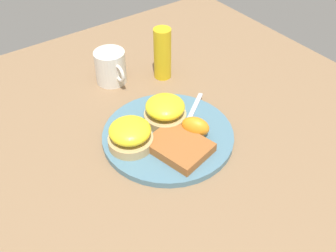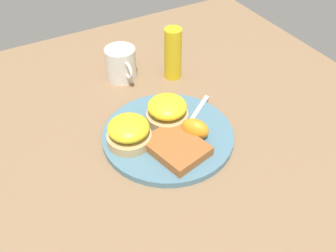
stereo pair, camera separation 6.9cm
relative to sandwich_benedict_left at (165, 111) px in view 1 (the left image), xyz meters
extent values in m
plane|color=#846647|center=(0.04, -0.02, -0.04)|extent=(1.10, 1.10, 0.00)
cylinder|color=slate|center=(0.04, -0.02, -0.04)|extent=(0.28, 0.28, 0.01)
cylinder|color=tan|center=(0.00, 0.00, -0.02)|extent=(0.09, 0.09, 0.02)
ellipsoid|color=yellow|center=(0.00, 0.00, 0.01)|extent=(0.09, 0.09, 0.04)
cylinder|color=tan|center=(0.02, -0.10, -0.02)|extent=(0.09, 0.09, 0.02)
ellipsoid|color=yellow|center=(0.02, -0.10, 0.01)|extent=(0.09, 0.09, 0.04)
cube|color=#9A592A|center=(0.09, -0.03, -0.02)|extent=(0.14, 0.12, 0.02)
ellipsoid|color=orange|center=(0.07, 0.03, -0.01)|extent=(0.07, 0.06, 0.04)
cube|color=silver|center=(0.00, 0.08, -0.03)|extent=(0.07, 0.10, 0.00)
cube|color=silver|center=(0.08, -0.03, -0.03)|extent=(0.05, 0.05, 0.00)
cylinder|color=silver|center=(-0.22, -0.01, 0.00)|extent=(0.08, 0.08, 0.08)
torus|color=silver|center=(-0.18, -0.01, 0.00)|extent=(0.04, 0.01, 0.04)
cylinder|color=gold|center=(-0.16, 0.11, 0.02)|extent=(0.04, 0.04, 0.13)
camera|label=1|loc=(0.54, -0.38, 0.54)|focal=42.00mm
camera|label=2|loc=(0.58, -0.32, 0.54)|focal=42.00mm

